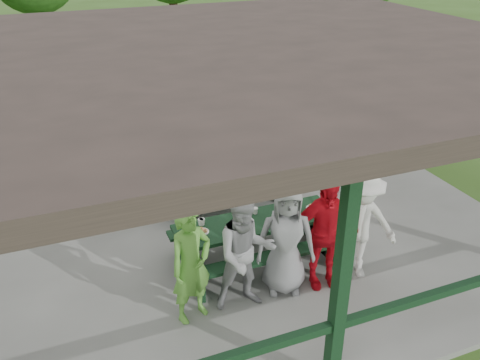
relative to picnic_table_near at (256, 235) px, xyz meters
name	(u,v)px	position (x,y,z in m)	size (l,w,h in m)	color
ground	(222,230)	(-0.16, 1.20, -0.57)	(90.00, 90.00, 0.00)	#325019
concrete_slab	(222,227)	(-0.16, 1.20, -0.52)	(10.00, 8.00, 0.10)	slate
pavilion_structure	(218,57)	(-0.16, 1.20, 2.59)	(10.60, 8.60, 3.24)	black
picnic_table_near	(256,235)	(0.00, 0.00, 0.00)	(2.60, 1.39, 0.75)	black
picnic_table_far	(227,179)	(0.26, 2.00, 0.00)	(2.50, 1.39, 0.75)	black
table_setting	(248,219)	(-0.14, 0.02, 0.31)	(2.13, 0.45, 0.10)	white
contestant_green	(191,265)	(-1.33, -0.88, 0.38)	(0.63, 0.41, 1.72)	#5FA83A
contestant_grey_left	(245,253)	(-0.57, -0.93, 0.40)	(0.86, 0.67, 1.76)	#979699
contestant_grey_mid	(286,239)	(0.10, -0.81, 0.40)	(0.85, 0.56, 1.75)	gray
contestant_red	(324,233)	(0.69, -0.90, 0.42)	(1.05, 0.44, 1.80)	red
contestant_white_fedora	(359,225)	(1.26, -0.92, 0.43)	(1.32, 1.00, 1.86)	silver
spectator_lblue	(186,156)	(-0.30, 2.86, 0.23)	(1.31, 0.42, 1.42)	#94AFE5
spectator_blue	(104,143)	(-1.80, 3.49, 0.51)	(0.72, 0.47, 1.97)	#4559B5
spectator_grey	(270,139)	(1.62, 2.97, 0.26)	(0.71, 0.55, 1.46)	gray
pickup_truck	(191,62)	(1.98, 10.02, 0.26)	(2.77, 6.02, 1.67)	silver
farm_trailer	(26,86)	(-3.19, 9.79, 0.10)	(3.90, 1.92, 1.36)	#194A89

